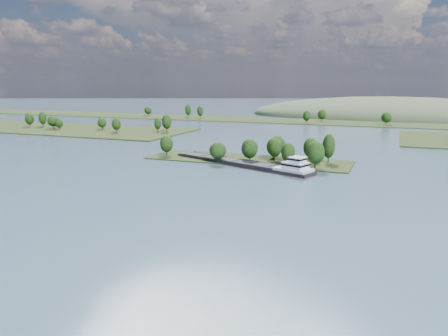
% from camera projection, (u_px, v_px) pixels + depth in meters
% --- Properties ---
extents(ground, '(1800.00, 1800.00, 0.00)m').
position_uv_depth(ground, '(195.00, 187.00, 160.75)').
color(ground, '#34485B').
rests_on(ground, ground).
extents(tree_island, '(100.00, 32.45, 15.01)m').
position_uv_depth(tree_island, '(261.00, 153.00, 211.20)').
color(tree_island, '#212F14').
rests_on(tree_island, ground).
extents(left_bank, '(300.00, 80.00, 14.77)m').
position_uv_depth(left_bank, '(23.00, 126.00, 370.88)').
color(left_bank, '#212F14').
rests_on(left_bank, ground).
extents(back_shoreline, '(900.00, 60.00, 15.67)m').
position_uv_depth(back_shoreline, '(330.00, 122.00, 412.60)').
color(back_shoreline, '#212F14').
rests_on(back_shoreline, ground).
extents(hill_west, '(320.00, 160.00, 44.00)m').
position_uv_depth(hill_west, '(391.00, 117.00, 485.26)').
color(hill_west, '#3C4B34').
rests_on(hill_west, ground).
extents(cargo_barge, '(75.07, 36.09, 10.41)m').
position_uv_depth(cargo_barge, '(249.00, 164.00, 199.67)').
color(cargo_barge, black).
rests_on(cargo_barge, ground).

